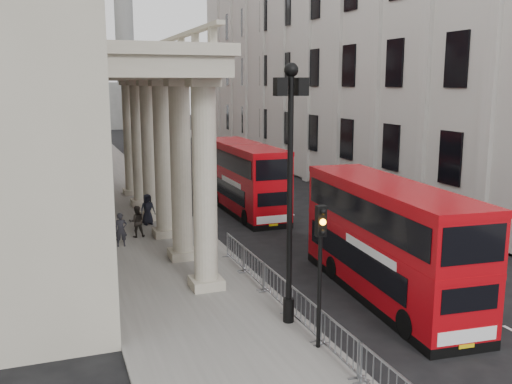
% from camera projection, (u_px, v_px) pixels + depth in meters
% --- Properties ---
extents(ground, '(260.00, 260.00, 0.00)m').
position_uv_depth(ground, '(368.00, 380.00, 15.27)').
color(ground, black).
rests_on(ground, ground).
extents(sidewalk_west, '(6.00, 140.00, 0.12)m').
position_uv_depth(sidewalk_west, '(119.00, 191.00, 41.92)').
color(sidewalk_west, slate).
rests_on(sidewalk_west, ground).
extents(sidewalk_east, '(3.00, 140.00, 0.12)m').
position_uv_depth(sidewalk_east, '(321.00, 178.00, 47.48)').
color(sidewalk_east, slate).
rests_on(sidewalk_east, ground).
extents(kerb, '(0.20, 140.00, 0.14)m').
position_uv_depth(kerb, '(159.00, 188.00, 42.92)').
color(kerb, slate).
rests_on(kerb, ground).
extents(brick_building, '(9.00, 32.00, 22.00)m').
position_uv_depth(brick_building, '(10.00, 49.00, 53.95)').
color(brick_building, maroon).
rests_on(brick_building, ground).
extents(west_building_far, '(9.00, 30.00, 20.00)m').
position_uv_depth(west_building_far, '(23.00, 68.00, 83.66)').
color(west_building_far, '#A49E8A').
rests_on(west_building_far, ground).
extents(east_building, '(8.00, 55.00, 25.00)m').
position_uv_depth(east_building, '(340.00, 27.00, 47.83)').
color(east_building, beige).
rests_on(east_building, ground).
extents(monument_column, '(8.00, 8.00, 54.20)m').
position_uv_depth(monument_column, '(125.00, 36.00, 99.17)').
color(monument_column, '#60605E').
rests_on(monument_column, ground).
extents(lamp_post_south, '(1.05, 0.44, 8.32)m').
position_uv_depth(lamp_post_south, '(290.00, 178.00, 17.83)').
color(lamp_post_south, black).
rests_on(lamp_post_south, sidewalk_west).
extents(lamp_post_mid, '(1.05, 0.44, 8.32)m').
position_uv_depth(lamp_post_mid, '(179.00, 135.00, 32.59)').
color(lamp_post_mid, black).
rests_on(lamp_post_mid, sidewalk_west).
extents(lamp_post_north, '(1.05, 0.44, 8.32)m').
position_uv_depth(lamp_post_north, '(137.00, 119.00, 47.36)').
color(lamp_post_north, black).
rests_on(lamp_post_north, sidewalk_west).
extents(traffic_light, '(0.28, 0.33, 4.30)m').
position_uv_depth(traffic_light, '(320.00, 250.00, 16.34)').
color(traffic_light, black).
rests_on(traffic_light, sidewalk_west).
extents(crowd_barriers, '(0.50, 18.75, 1.10)m').
position_uv_depth(crowd_barriers, '(320.00, 326.00, 17.07)').
color(crowd_barriers, gray).
rests_on(crowd_barriers, sidewalk_west).
extents(bus_near, '(3.16, 10.07, 4.28)m').
position_uv_depth(bus_near, '(387.00, 238.00, 20.88)').
color(bus_near, '#A9070E').
rests_on(bus_near, ground).
extents(bus_far, '(2.41, 9.76, 4.21)m').
position_uv_depth(bus_far, '(245.00, 177.00, 34.92)').
color(bus_far, '#A3070E').
rests_on(bus_far, ground).
extents(pedestrian_a, '(0.61, 0.41, 1.62)m').
position_uv_depth(pedestrian_a, '(121.00, 230.00, 27.25)').
color(pedestrian_a, black).
rests_on(pedestrian_a, sidewalk_west).
extents(pedestrian_b, '(0.81, 0.64, 1.62)m').
position_uv_depth(pedestrian_b, '(137.00, 221.00, 28.89)').
color(pedestrian_b, black).
rests_on(pedestrian_b, sidewalk_west).
extents(pedestrian_c, '(0.94, 0.72, 1.71)m').
position_uv_depth(pedestrian_c, '(148.00, 209.00, 31.47)').
color(pedestrian_c, black).
rests_on(pedestrian_c, sidewalk_west).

